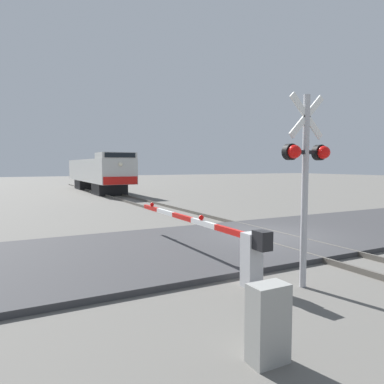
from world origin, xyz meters
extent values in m
plane|color=#605E59|center=(0.00, 0.00, 0.00)|extent=(160.00, 160.00, 0.00)
cube|color=#59544C|center=(-0.72, 0.00, 0.07)|extent=(0.08, 80.00, 0.15)
cube|color=#59544C|center=(0.72, 0.00, 0.07)|extent=(0.08, 80.00, 0.15)
cube|color=#38383A|center=(0.00, 0.00, 0.07)|extent=(36.00, 6.31, 0.15)
cube|color=black|center=(0.00, 21.91, 0.53)|extent=(2.52, 3.20, 1.05)
cube|color=black|center=(0.00, 30.74, 0.53)|extent=(2.52, 3.20, 1.05)
cube|color=silver|center=(0.00, 26.33, 2.13)|extent=(2.97, 16.06, 2.17)
cube|color=silver|center=(0.00, 19.61, 3.46)|extent=(2.91, 2.62, 0.48)
cube|color=black|center=(0.00, 18.27, 3.46)|extent=(2.52, 0.06, 0.39)
cube|color=red|center=(0.00, 18.26, 1.40)|extent=(2.82, 0.08, 0.64)
sphere|color=#F2EACC|center=(0.00, 18.25, 2.73)|extent=(0.36, 0.36, 0.36)
cylinder|color=#ADADB2|center=(-2.65, -4.29, 2.06)|extent=(0.14, 0.14, 4.12)
cube|color=white|center=(-2.65, -4.29, 3.67)|extent=(0.95, 0.04, 0.95)
cube|color=white|center=(-2.65, -4.29, 3.67)|extent=(0.95, 0.04, 0.95)
cube|color=black|center=(-2.65, -4.29, 2.92)|extent=(1.04, 0.08, 0.08)
sphere|color=red|center=(-3.07, -4.39, 2.92)|extent=(0.28, 0.28, 0.28)
sphere|color=red|center=(-2.23, -4.39, 2.92)|extent=(0.28, 0.28, 0.28)
cylinder|color=black|center=(-3.07, -4.27, 2.92)|extent=(0.34, 0.14, 0.34)
cylinder|color=black|center=(-2.23, -4.27, 2.92)|extent=(0.34, 0.14, 0.34)
cube|color=silver|center=(-3.64, -3.78, 0.60)|extent=(0.36, 0.36, 1.19)
cube|color=black|center=(-3.64, -4.13, 1.09)|extent=(0.28, 0.36, 0.40)
cube|color=red|center=(-3.64, -2.94, 1.09)|extent=(0.10, 1.27, 0.14)
cube|color=white|center=(-3.64, -1.67, 1.09)|extent=(0.10, 1.27, 0.14)
cube|color=red|center=(-3.64, -0.40, 1.09)|extent=(0.10, 1.27, 0.14)
cube|color=white|center=(-3.64, 0.87, 1.09)|extent=(0.10, 1.27, 0.14)
cube|color=red|center=(-3.64, 2.15, 1.09)|extent=(0.10, 1.27, 0.14)
sphere|color=red|center=(-3.64, -1.55, 1.23)|extent=(0.14, 0.14, 0.14)
sphere|color=red|center=(-3.64, 2.07, 1.23)|extent=(0.14, 0.14, 0.14)
cube|color=#999993|center=(-5.27, -6.27, 0.54)|extent=(0.53, 0.33, 1.08)
camera|label=1|loc=(-8.31, -9.85, 2.64)|focal=33.23mm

